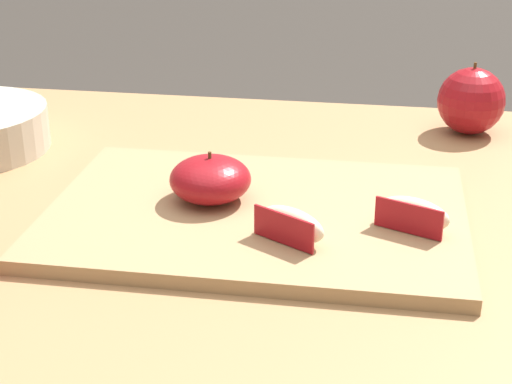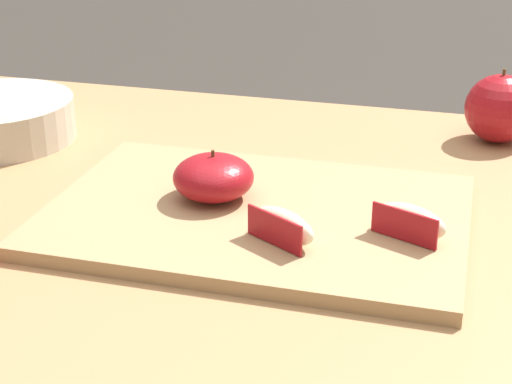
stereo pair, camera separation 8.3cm
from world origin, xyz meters
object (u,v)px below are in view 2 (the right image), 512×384
(apple_half_skin_up, at_px, (213,177))
(whole_apple_red_delicious, at_px, (500,109))
(apple_wedge_right, at_px, (410,221))
(cutting_board, at_px, (256,216))
(apple_wedge_near_knife, at_px, (283,226))

(apple_half_skin_up, bearing_deg, whole_apple_red_delicious, 46.47)
(apple_half_skin_up, distance_m, whole_apple_red_delicious, 0.43)
(apple_half_skin_up, xyz_separation_m, apple_wedge_right, (0.21, -0.04, -0.01))
(cutting_board, height_order, apple_half_skin_up, apple_half_skin_up)
(apple_wedge_right, bearing_deg, cutting_board, 173.06)
(apple_half_skin_up, distance_m, apple_wedge_right, 0.22)
(apple_wedge_near_knife, xyz_separation_m, whole_apple_red_delicious, (0.20, 0.39, 0.01))
(cutting_board, height_order, whole_apple_red_delicious, whole_apple_red_delicious)
(cutting_board, xyz_separation_m, whole_apple_red_delicious, (0.24, 0.33, 0.04))
(apple_wedge_near_knife, relative_size, apple_wedge_right, 0.98)
(apple_wedge_right, bearing_deg, whole_apple_red_delicious, 76.76)
(cutting_board, relative_size, apple_half_skin_up, 4.99)
(whole_apple_red_delicious, bearing_deg, cutting_board, -126.56)
(apple_wedge_right, height_order, whole_apple_red_delicious, whole_apple_red_delicious)
(apple_half_skin_up, relative_size, apple_wedge_near_knife, 1.15)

